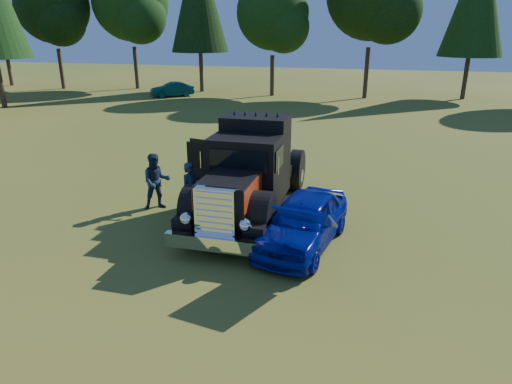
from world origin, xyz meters
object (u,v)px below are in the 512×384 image
object	(u,v)px
hotrod_coupe	(303,221)
spectator_near	(191,191)
spectator_far	(156,181)
distant_teal_car	(172,89)
diamond_t_truck	(248,176)

from	to	relation	value
hotrod_coupe	spectator_near	world-z (taller)	hotrod_coupe
spectator_far	distant_teal_car	size ratio (longest dim) A/B	0.50
diamond_t_truck	hotrod_coupe	xyz separation A→B (m)	(2.02, -1.72, -0.57)
hotrod_coupe	distant_teal_car	world-z (taller)	hotrod_coupe
hotrod_coupe	spectator_near	bearing A→B (deg)	164.23
diamond_t_truck	hotrod_coupe	distance (m)	2.71
diamond_t_truck	hotrod_coupe	bearing A→B (deg)	-40.45
distant_teal_car	hotrod_coupe	bearing A→B (deg)	-5.87
diamond_t_truck	spectator_near	bearing A→B (deg)	-157.27
diamond_t_truck	spectator_far	distance (m)	3.06
diamond_t_truck	hotrod_coupe	world-z (taller)	diamond_t_truck
spectator_near	spectator_far	world-z (taller)	spectator_far
spectator_near	spectator_far	distance (m)	1.46
hotrod_coupe	spectator_near	xyz separation A→B (m)	(-3.66, 1.03, 0.18)
hotrod_coupe	spectator_far	distance (m)	5.26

